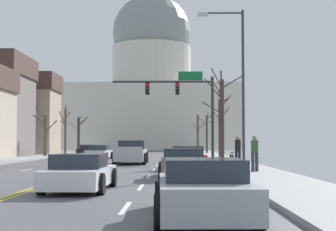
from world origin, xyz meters
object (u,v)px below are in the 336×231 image
Objects in this scene: pickup_truck_near_00 at (131,153)px; sedan_oncoming_01 at (87,150)px; sedan_near_03 at (80,173)px; sedan_near_04 at (203,190)px; pedestrian_00 at (255,151)px; pedestrian_01 at (238,149)px; sedan_oncoming_00 at (99,153)px; sedan_near_01 at (187,159)px; street_lamp_right at (237,74)px; signal_gantry at (184,97)px; sedan_near_02 at (182,164)px; bicycle_parked at (232,160)px.

sedan_oncoming_01 is at bearing 108.31° from pickup_truck_near_00.
sedan_oncoming_01 is (-6.73, 39.37, 0.04)m from sedan_near_03.
sedan_oncoming_01 reaches higher than sedan_near_04.
pickup_truck_near_00 is 3.15× the size of pedestrian_00.
pedestrian_01 is (-0.12, 5.36, 0.03)m from pedestrian_00.
sedan_near_04 is at bearing -57.88° from sedan_near_03.
sedan_oncoming_00 reaches higher than sedan_near_04.
pedestrian_00 is at bearing -62.32° from sedan_oncoming_00.
pedestrian_00 reaches higher than pickup_truck_near_00.
sedan_near_01 is 3.33m from pedestrian_01.
sedan_oncoming_01 is at bearing 113.64° from street_lamp_right.
sedan_near_04 is 19.21m from pedestrian_01.
sedan_near_04 is 1.01× the size of sedan_oncoming_00.
sedan_near_01 is at bearing 89.61° from sedan_near_04.
pedestrian_00 reaches higher than sedan_oncoming_00.
signal_gantry is 1.76× the size of sedan_near_02.
signal_gantry reaches higher than sedan_oncoming_01.
street_lamp_right is 1.88× the size of sedan_near_03.
sedan_near_01 is at bearing 86.70° from sedan_near_02.
bicycle_parked is (9.96, -15.10, -0.10)m from sedan_oncoming_00.
sedan_near_04 is (0.24, -11.30, -0.03)m from sedan_near_02.
pickup_truck_near_00 reaches higher than sedan_near_04.
street_lamp_right reaches higher than sedan_near_01.
sedan_near_02 is 8.36m from pedestrian_01.
sedan_near_03 is at bearing -116.18° from bicycle_parked.
sedan_oncoming_00 is at bearing 117.68° from pedestrian_00.
sedan_near_02 is 2.56× the size of pedestrian_01.
pedestrian_01 is (3.13, 18.94, 0.55)m from sedan_near_04.
sedan_near_04 is at bearing -77.11° from sedan_oncoming_01.
sedan_near_01 is (-2.55, 2.18, -4.42)m from street_lamp_right.
sedan_near_03 is 2.58× the size of pedestrian_00.
signal_gantry is 28.66m from sedan_near_04.
pedestrian_01 is (13.44, -26.12, 0.54)m from sedan_oncoming_01.
pickup_truck_near_00 is 19.19m from sedan_near_03.
pickup_truck_near_00 is at bearing -67.42° from sedan_oncoming_00.
pedestrian_00 reaches higher than bicycle_parked.
bicycle_parked is (-0.53, 4.91, -0.60)m from pedestrian_00.
sedan_oncoming_00 is at bearing 144.65° from signal_gantry.
bicycle_parked is at bearing 18.95° from sedan_near_01.
sedan_oncoming_00 is (-9.92, 18.17, -4.43)m from street_lamp_right.
sedan_near_01 is (3.76, -7.29, -0.13)m from pickup_truck_near_00.
street_lamp_right is at bearing 107.37° from pedestrian_00.
sedan_oncoming_01 is (-3.06, 11.48, -0.01)m from sedan_oncoming_00.
signal_gantry is 1.80× the size of sedan_near_01.
street_lamp_right reaches higher than sedan_oncoming_01.
signal_gantry reaches higher than sedan_near_01.
pickup_truck_near_00 is 1.22× the size of sedan_near_03.
street_lamp_right is at bearing 80.18° from sedan_near_04.
street_lamp_right is 1.90× the size of sedan_oncoming_00.
sedan_oncoming_01 is at bearing 113.29° from pedestrian_00.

